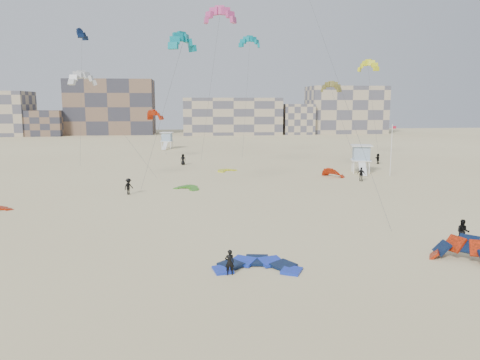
{
  "coord_description": "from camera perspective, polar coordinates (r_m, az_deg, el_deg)",
  "views": [
    {
      "loc": [
        -3.36,
        -27.46,
        10.29
      ],
      "look_at": [
        0.09,
        6.0,
        4.75
      ],
      "focal_mm": 35.0,
      "sensor_mm": 36.0,
      "label": 1
    }
  ],
  "objects": [
    {
      "name": "kitesurfer_f",
      "position": [
        83.55,
        16.46,
        2.51
      ],
      "size": [
        0.64,
        1.68,
        1.78
      ],
      "primitive_type": "imported",
      "rotation": [
        0.0,
        0.0,
        -1.64
      ],
      "color": "black",
      "rests_on": "ground"
    },
    {
      "name": "kitesurfer_d",
      "position": [
        64.38,
        14.57,
        0.69
      ],
      "size": [
        1.14,
        1.04,
        1.86
      ],
      "primitive_type": "imported",
      "rotation": [
        0.0,
        0.0,
        2.46
      ],
      "color": "black",
      "rests_on": "ground"
    },
    {
      "name": "flagpole",
      "position": [
        69.75,
        17.97,
        3.63
      ],
      "size": [
        0.6,
        0.09,
        7.39
      ],
      "color": "white",
      "rests_on": "ground"
    },
    {
      "name": "lifeguard_tower_near",
      "position": [
        71.93,
        14.54,
        2.49
      ],
      "size": [
        3.57,
        6.05,
        4.17
      ],
      "rotation": [
        0.0,
        0.0,
        -0.24
      ],
      "color": "white",
      "rests_on": "ground"
    },
    {
      "name": "condo_mid",
      "position": [
        158.08,
        -1.04,
        7.8
      ],
      "size": [
        32.0,
        16.0,
        12.0
      ],
      "primitive_type": "cube",
      "color": "tan",
      "rests_on": "ground"
    },
    {
      "name": "kite_ground_yellow",
      "position": [
        71.56,
        -1.68,
        1.08
      ],
      "size": [
        4.28,
        4.3,
        0.56
      ],
      "primitive_type": null,
      "rotation": [
        0.05,
        0.0,
        0.68
      ],
      "color": "yellow",
      "rests_on": "ground"
    },
    {
      "name": "kitesurfer_b",
      "position": [
        38.26,
        25.53,
        -5.74
      ],
      "size": [
        1.14,
        1.08,
        1.86
      ],
      "primitive_type": "imported",
      "rotation": [
        0.0,
        0.0,
        -0.57
      ],
      "color": "black",
      "rests_on": "ground"
    },
    {
      "name": "kitesurfer_main",
      "position": [
        28.67,
        -1.28,
        -10.0
      ],
      "size": [
        0.62,
        0.44,
        1.58
      ],
      "primitive_type": "imported",
      "rotation": [
        0.0,
        0.0,
        3.26
      ],
      "color": "black",
      "rests_on": "ground"
    },
    {
      "name": "condo_fill_right",
      "position": [
        159.52,
        6.99,
        7.38
      ],
      "size": [
        10.0,
        10.0,
        10.0
      ],
      "primitive_type": "cube",
      "color": "tan",
      "rests_on": "ground"
    },
    {
      "name": "condo_east",
      "position": [
        168.16,
        12.76,
        8.34
      ],
      "size": [
        26.0,
        14.0,
        16.0
      ],
      "primitive_type": "cube",
      "color": "tan",
      "rests_on": "ground"
    },
    {
      "name": "kite_ground_green",
      "position": [
        57.04,
        -6.48,
        -1.1
      ],
      "size": [
        4.38,
        4.43,
        1.22
      ],
      "primitive_type": null,
      "rotation": [
        0.17,
        0.0,
        -0.65
      ],
      "color": "#3D8C26",
      "rests_on": "ground"
    },
    {
      "name": "kite_fly_grey",
      "position": [
        59.72,
        -18.62,
        11.52
      ],
      "size": [
        10.66,
        4.62,
        13.36
      ],
      "rotation": [
        0.0,
        0.0,
        0.65
      ],
      "color": "silver",
      "rests_on": "ground"
    },
    {
      "name": "condo_west_b",
      "position": [
        163.65,
        -15.42,
        8.57
      ],
      "size": [
        28.0,
        14.0,
        18.0
      ],
      "primitive_type": "cube",
      "color": "brown",
      "rests_on": "ground"
    },
    {
      "name": "kitesurfer_e",
      "position": [
        79.27,
        -6.96,
        2.5
      ],
      "size": [
        1.02,
        0.78,
        1.86
      ],
      "primitive_type": "imported",
      "rotation": [
        0.0,
        0.0,
        0.22
      ],
      "color": "black",
      "rests_on": "ground"
    },
    {
      "name": "kite_ground_orange",
      "position": [
        34.4,
        25.6,
        -9.0
      ],
      "size": [
        6.11,
        6.11,
        4.34
      ],
      "primitive_type": null,
      "rotation": [
        0.8,
        0.0,
        -0.82
      ],
      "color": "#F9280A",
      "rests_on": "ground"
    },
    {
      "name": "kite_fly_yellow",
      "position": [
        87.27,
        15.33,
        13.17
      ],
      "size": [
        5.21,
        5.22,
        16.83
      ],
      "rotation": [
        0.0,
        0.0,
        -0.88
      ],
      "color": "yellow",
      "rests_on": "ground"
    },
    {
      "name": "kite_fly_red",
      "position": [
        87.72,
        -10.35,
        7.71
      ],
      "size": [
        5.16,
        5.16,
        8.58
      ],
      "rotation": [
        0.0,
        0.0,
        2.35
      ],
      "color": "#BB2E05",
      "rests_on": "ground"
    },
    {
      "name": "kite_fly_navy",
      "position": [
        78.33,
        -18.7,
        16.4
      ],
      "size": [
        3.24,
        6.63,
        20.81
      ],
      "rotation": [
        0.0,
        0.0,
        1.54
      ],
      "color": "#0A203E",
      "rests_on": "ground"
    },
    {
      "name": "kite_fly_pink",
      "position": [
        65.68,
        -2.49,
        19.28
      ],
      "size": [
        4.96,
        13.01,
        21.96
      ],
      "rotation": [
        0.0,
        0.0,
        -0.18
      ],
      "color": "#E0428C",
      "rests_on": "ground"
    },
    {
      "name": "condo_fill_left",
      "position": [
        162.43,
        -22.71,
        6.42
      ],
      "size": [
        12.0,
        10.0,
        8.0
      ],
      "primitive_type": "cube",
      "color": "brown",
      "rests_on": "ground"
    },
    {
      "name": "kitesurfer_c",
      "position": [
        54.64,
        -13.43,
        -0.77
      ],
      "size": [
        1.3,
        1.36,
        1.86
      ],
      "primitive_type": "imported",
      "rotation": [
        0.0,
        0.0,
        0.87
      ],
      "color": "black",
      "rests_on": "ground"
    },
    {
      "name": "kite_ground_red_far",
      "position": [
        67.43,
        11.26,
        0.39
      ],
      "size": [
        4.9,
        4.89,
        3.54
      ],
      "primitive_type": null,
      "rotation": [
        0.8,
        0.0,
        2.23
      ],
      "color": "#BB2E05",
      "rests_on": "ground"
    },
    {
      "name": "kite_fly_olive",
      "position": [
        68.95,
        11.01,
        10.96
      ],
      "size": [
        4.03,
        10.49,
        12.55
      ],
      "rotation": [
        0.0,
        0.0,
        -0.59
      ],
      "color": "olive",
      "rests_on": "ground"
    },
    {
      "name": "kite_ground_blue",
      "position": [
        29.99,
        2.1,
        -10.72
      ],
      "size": [
        5.59,
        5.81,
        1.02
      ],
      "primitive_type": null,
      "rotation": [
        0.08,
        0.0,
        -0.14
      ],
      "color": "#1E22E3",
      "rests_on": "ground"
    },
    {
      "name": "lifeguard_tower_far",
      "position": [
        108.18,
        -8.89,
        4.77
      ],
      "size": [
        3.06,
        5.36,
        3.76
      ],
      "rotation": [
        0.0,
        0.0,
        -0.17
      ],
      "color": "white",
      "rests_on": "ground"
    },
    {
      "name": "kite_fly_teal_b",
      "position": [
        85.08,
        1.21,
        16.36
      ],
      "size": [
        4.17,
        5.78,
        20.78
      ],
      "rotation": [
        0.0,
        0.0,
        0.16
      ],
      "color": "#058799",
      "rests_on": "ground"
    },
    {
      "name": "kite_fly_teal_a",
      "position": [
        50.82,
        -7.01,
        16.19
      ],
      "size": [
        7.2,
        4.85,
        16.55
      ],
      "rotation": [
        0.0,
        0.0,
        0.86
      ],
      "color": "#058799",
      "rests_on": "ground"
    },
    {
      "name": "ground",
      "position": [
        29.51,
        1.04,
        -11.05
      ],
      "size": [
        320.0,
        320.0,
        0.0
      ],
      "primitive_type": "plane",
      "color": "beige",
      "rests_on": "ground"
    }
  ]
}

